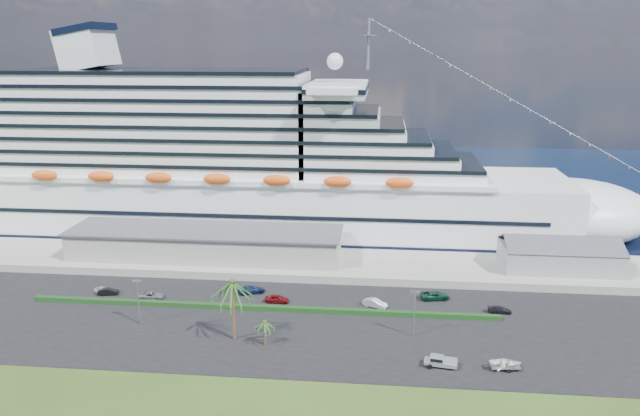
# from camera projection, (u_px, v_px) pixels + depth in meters

# --- Properties ---
(ground) EXTENTS (420.00, 420.00, 0.00)m
(ground) POSITION_uv_depth(u_px,v_px,m) (290.00, 354.00, 100.07)
(ground) COLOR #2D4517
(ground) RESTS_ON ground
(asphalt_lot) EXTENTS (140.00, 38.00, 0.12)m
(asphalt_lot) POSITION_uv_depth(u_px,v_px,m) (299.00, 324.00, 110.63)
(asphalt_lot) COLOR black
(asphalt_lot) RESTS_ON ground
(wharf) EXTENTS (240.00, 20.00, 1.80)m
(wharf) POSITION_uv_depth(u_px,v_px,m) (316.00, 264.00, 138.29)
(wharf) COLOR gray
(wharf) RESTS_ON ground
(water) EXTENTS (420.00, 160.00, 0.02)m
(water) POSITION_uv_depth(u_px,v_px,m) (343.00, 181.00, 225.04)
(water) COLOR black
(water) RESTS_ON ground
(cruise_ship) EXTENTS (191.00, 38.00, 54.00)m
(cruise_ship) POSITION_uv_depth(u_px,v_px,m) (243.00, 170.00, 159.39)
(cruise_ship) COLOR silver
(cruise_ship) RESTS_ON ground
(terminal_building) EXTENTS (61.00, 15.00, 6.30)m
(terminal_building) POSITION_uv_depth(u_px,v_px,m) (206.00, 242.00, 139.67)
(terminal_building) COLOR gray
(terminal_building) RESTS_ON wharf
(port_shed) EXTENTS (24.00, 12.31, 7.37)m
(port_shed) POSITION_uv_depth(u_px,v_px,m) (559.00, 257.00, 132.33)
(port_shed) COLOR gray
(port_shed) RESTS_ON wharf
(hedge) EXTENTS (88.00, 1.10, 0.90)m
(hedge) POSITION_uv_depth(u_px,v_px,m) (260.00, 308.00, 116.08)
(hedge) COLOR black
(hedge) RESTS_ON asphalt_lot
(lamp_post_left) EXTENTS (1.60, 0.35, 8.27)m
(lamp_post_left) POSITION_uv_depth(u_px,v_px,m) (138.00, 297.00, 109.11)
(lamp_post_left) COLOR gray
(lamp_post_left) RESTS_ON asphalt_lot
(lamp_post_right) EXTENTS (1.60, 0.35, 8.27)m
(lamp_post_right) POSITION_uv_depth(u_px,v_px,m) (414.00, 308.00, 104.44)
(lamp_post_right) COLOR gray
(lamp_post_right) RESTS_ON asphalt_lot
(palm_tall) EXTENTS (8.82, 8.82, 11.13)m
(palm_tall) POSITION_uv_depth(u_px,v_px,m) (233.00, 289.00, 102.52)
(palm_tall) COLOR #47301E
(palm_tall) RESTS_ON ground
(palm_short) EXTENTS (3.53, 3.53, 4.56)m
(palm_short) POSITION_uv_depth(u_px,v_px,m) (265.00, 325.00, 101.97)
(palm_short) COLOR #47301E
(palm_short) RESTS_ON ground
(parked_car_0) EXTENTS (4.18, 2.35, 1.34)m
(parked_car_0) POSITION_uv_depth(u_px,v_px,m) (103.00, 290.00, 123.78)
(parked_car_0) COLOR #B3B3B5
(parked_car_0) RESTS_ON asphalt_lot
(parked_car_1) EXTENTS (4.27, 2.22, 1.34)m
(parked_car_1) POSITION_uv_depth(u_px,v_px,m) (108.00, 292.00, 123.02)
(parked_car_1) COLOR black
(parked_car_1) RESTS_ON asphalt_lot
(parked_car_2) EXTENTS (4.86, 2.56, 1.30)m
(parked_car_2) POSITION_uv_depth(u_px,v_px,m) (152.00, 295.00, 121.19)
(parked_car_2) COLOR gray
(parked_car_2) RESTS_ON asphalt_lot
(parked_car_3) EXTENTS (5.79, 4.03, 1.56)m
(parked_car_3) POSITION_uv_depth(u_px,v_px,m) (251.00, 290.00, 123.77)
(parked_car_3) COLOR #15214A
(parked_car_3) RESTS_ON asphalt_lot
(parked_car_4) EXTENTS (4.60, 1.89, 1.56)m
(parked_car_4) POSITION_uv_depth(u_px,v_px,m) (277.00, 299.00, 119.36)
(parked_car_4) COLOR maroon
(parked_car_4) RESTS_ON asphalt_lot
(parked_car_5) EXTENTS (4.92, 3.43, 1.54)m
(parked_car_5) POSITION_uv_depth(u_px,v_px,m) (375.00, 303.00, 117.29)
(parked_car_5) COLOR #BABBC2
(parked_car_5) RESTS_ON asphalt_lot
(parked_car_6) EXTENTS (6.06, 3.65, 1.57)m
(parked_car_6) POSITION_uv_depth(u_px,v_px,m) (435.00, 296.00, 120.83)
(parked_car_6) COLOR #0E3B25
(parked_car_6) RESTS_ON asphalt_lot
(parked_car_7) EXTENTS (4.32, 1.85, 1.24)m
(parked_car_7) POSITION_uv_depth(u_px,v_px,m) (500.00, 310.00, 114.84)
(parked_car_7) COLOR black
(parked_car_7) RESTS_ON asphalt_lot
(pickup_truck) EXTENTS (5.24, 2.59, 1.76)m
(pickup_truck) POSITION_uv_depth(u_px,v_px,m) (440.00, 361.00, 95.63)
(pickup_truck) COLOR black
(pickup_truck) RESTS_ON asphalt_lot
(boat_trailer) EXTENTS (5.74, 4.02, 1.61)m
(boat_trailer) POSITION_uv_depth(u_px,v_px,m) (506.00, 364.00, 94.66)
(boat_trailer) COLOR gray
(boat_trailer) RESTS_ON asphalt_lot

